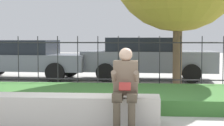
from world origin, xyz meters
name	(u,v)px	position (x,y,z in m)	size (l,w,h in m)	color
ground_plane	(83,123)	(0.00, 0.00, 0.00)	(60.00, 60.00, 0.00)	#B2AFA8
stone_bench	(66,111)	(-0.29, 0.00, 0.21)	(3.11, 0.59, 0.47)	beige
person_seated_reader	(125,85)	(0.72, -0.33, 0.70)	(0.42, 0.73, 1.27)	black
grass_berm	(99,96)	(0.00, 2.01, 0.14)	(10.96, 2.62, 0.28)	#3D7533
iron_fence	(108,62)	(0.00, 4.06, 0.77)	(8.96, 0.03, 1.47)	#232326
car_parked_center	(148,57)	(1.09, 6.70, 0.76)	(4.51, 2.01, 1.44)	slate
car_parked_left	(22,58)	(-3.29, 6.65, 0.72)	(4.70, 2.21, 1.35)	slate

